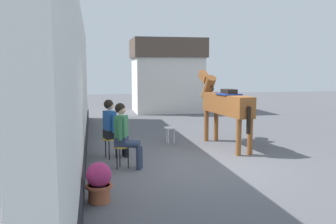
# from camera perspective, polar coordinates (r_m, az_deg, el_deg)

# --- Properties ---
(ground_plane) EXTENTS (40.00, 40.00, 0.00)m
(ground_plane) POSITION_cam_1_polar(r_m,az_deg,el_deg) (11.02, 0.16, -4.30)
(ground_plane) COLOR #56565B
(pub_facade_wall) EXTENTS (0.34, 14.00, 3.40)m
(pub_facade_wall) POSITION_cam_1_polar(r_m,az_deg,el_deg) (9.11, -13.76, 2.94)
(pub_facade_wall) COLOR white
(pub_facade_wall) RESTS_ON ground_plane
(distant_cottage) EXTENTS (3.40, 2.60, 3.50)m
(distant_cottage) POSITION_cam_1_polar(r_m,az_deg,el_deg) (18.16, -0.14, 5.75)
(distant_cottage) COLOR silver
(distant_cottage) RESTS_ON ground_plane
(seated_visitor_near) EXTENTS (0.61, 0.49, 1.39)m
(seated_visitor_near) POSITION_cam_1_polar(r_m,az_deg,el_deg) (7.86, -6.70, -3.08)
(seated_visitor_near) COLOR gold
(seated_visitor_near) RESTS_ON ground_plane
(seated_visitor_far) EXTENTS (0.61, 0.48, 1.39)m
(seated_visitor_far) POSITION_cam_1_polar(r_m,az_deg,el_deg) (8.79, -8.52, -2.07)
(seated_visitor_far) COLOR gold
(seated_visitor_far) RESTS_ON ground_plane
(saddled_horse_center) EXTENTS (0.67, 2.99, 2.06)m
(saddled_horse_center) POSITION_cam_1_polar(r_m,az_deg,el_deg) (10.08, 8.68, 1.24)
(saddled_horse_center) COLOR brown
(saddled_horse_center) RESTS_ON ground_plane
(flower_planter_near) EXTENTS (0.43, 0.43, 0.64)m
(flower_planter_near) POSITION_cam_1_polar(r_m,az_deg,el_deg) (6.06, -10.53, -10.42)
(flower_planter_near) COLOR #A85638
(flower_planter_near) RESTS_ON ground_plane
(spare_stool_white) EXTENTS (0.32, 0.32, 0.46)m
(spare_stool_white) POSITION_cam_1_polar(r_m,az_deg,el_deg) (10.46, 0.25, -2.68)
(spare_stool_white) COLOR white
(spare_stool_white) RESTS_ON ground_plane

